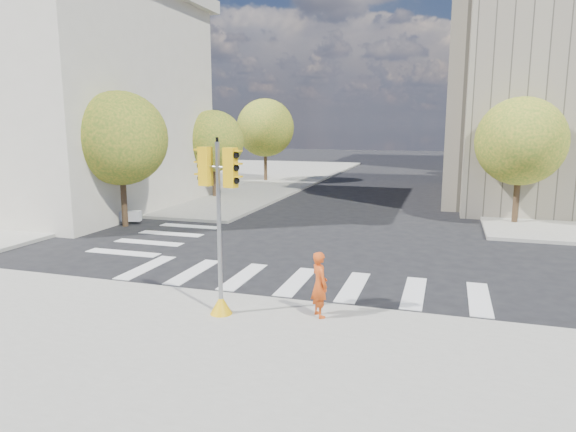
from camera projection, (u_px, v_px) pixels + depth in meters
The scene contains 14 objects.
ground at pixel (315, 265), 17.96m from camera, with size 160.00×160.00×0.00m, color black.
sidewalk_far_left at pixel (178, 175), 48.23m from camera, with size 28.00×40.00×0.15m, color gray.
classical_building at pixel (21, 97), 30.19m from camera, with size 19.00×15.00×12.70m.
tree_lw_near at pixel (120, 138), 24.05m from camera, with size 4.40×4.40×6.41m.
tree_lw_mid at pixel (213, 141), 33.52m from camera, with size 4.00×4.00×5.77m.
tree_lw_far at pixel (265, 128), 42.77m from camera, with size 4.80×4.80×6.95m.
tree_re_near at pixel (521, 141), 24.43m from camera, with size 4.20×4.20×6.16m.
tree_re_mid at pixel (499, 131), 35.65m from camera, with size 4.60×4.60×6.66m.
tree_re_far at pixel (487, 135), 47.00m from camera, with size 4.00×4.00×5.88m.
lamp_near at pixel (522, 129), 27.94m from camera, with size 0.35×0.18×8.11m.
lamp_far at pixel (499, 127), 41.09m from camera, with size 0.35×0.18×8.11m.
traffic_signal at pixel (220, 242), 12.66m from camera, with size 1.08×0.56×4.43m.
photographer at pixel (320, 284), 12.68m from camera, with size 0.60×0.40×1.66m, color #C64512.
planter_wall at pixel (81, 216), 25.40m from camera, with size 6.00×0.40×0.50m, color silver.
Camera 1 is at (4.26, -16.86, 4.90)m, focal length 32.00 mm.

